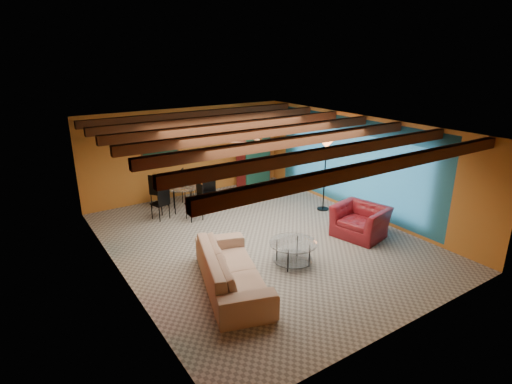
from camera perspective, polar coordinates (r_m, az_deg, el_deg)
room at (r=9.18m, az=0.31°, el=7.01°), size 6.52×8.01×2.71m
sofa at (r=7.86m, az=-3.36°, el=-10.70°), size 1.74×2.78×0.76m
armchair at (r=10.22m, az=14.35°, el=-3.97°), size 1.28×1.39×0.76m
coffee_table at (r=8.72m, az=5.16°, el=-8.48°), size 1.15×1.15×0.51m
dining_table at (r=11.61m, az=-10.23°, el=-0.25°), size 2.44×2.44×1.00m
armoire at (r=13.60m, az=-0.34°, el=4.91°), size 1.19×0.78×1.92m
floor_lamp at (r=11.51m, az=9.56°, el=2.31°), size 0.53×0.53×2.03m
ceiling_fan at (r=9.09m, az=0.70°, el=6.88°), size 1.50×1.50×0.44m
painting at (r=12.32m, az=-13.29°, el=6.22°), size 1.05×0.03×0.65m
potted_plant at (r=13.35m, az=-0.35°, el=9.98°), size 0.55×0.51×0.51m
vase at (r=11.43m, az=-10.41°, el=2.58°), size 0.23×0.23×0.20m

